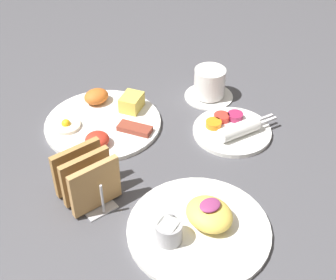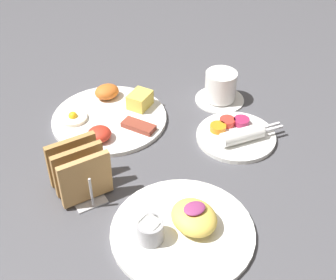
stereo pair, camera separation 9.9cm
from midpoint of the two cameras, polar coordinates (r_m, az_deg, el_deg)
ground_plane at (r=0.96m, az=1.86°, el=-3.63°), size 3.00×3.00×0.00m
plate_breakfast at (r=1.09m, az=-4.47°, el=2.90°), size 0.27×0.27×0.05m
plate_condiments at (r=1.05m, az=11.07°, el=0.50°), size 0.18×0.18×0.04m
plate_foreground at (r=0.84m, az=5.21°, el=-10.75°), size 0.26×0.26×0.06m
toast_rack at (r=0.89m, az=-7.67°, el=-3.94°), size 0.10×0.12×0.10m
coffee_cup at (r=1.15m, az=8.88°, el=6.20°), size 0.12×0.12×0.08m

